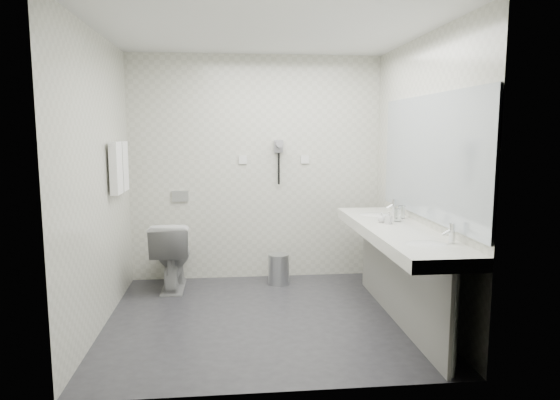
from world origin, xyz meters
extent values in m
plane|color=#29282D|center=(0.00, 0.00, 0.00)|extent=(2.80, 2.80, 0.00)
plane|color=silver|center=(0.00, 0.00, 2.50)|extent=(2.80, 2.80, 0.00)
plane|color=beige|center=(0.00, 1.30, 1.25)|extent=(2.80, 0.00, 2.80)
plane|color=beige|center=(0.00, -1.30, 1.25)|extent=(2.80, 0.00, 2.80)
plane|color=beige|center=(-1.40, 0.00, 1.25)|extent=(0.00, 2.60, 2.60)
plane|color=beige|center=(1.40, 0.00, 1.25)|extent=(0.00, 2.60, 2.60)
cube|color=silver|center=(1.12, -0.20, 0.80)|extent=(0.55, 2.20, 0.10)
cube|color=gray|center=(1.15, -0.20, 0.38)|extent=(0.03, 2.15, 0.75)
cylinder|color=silver|center=(1.18, -1.24, 0.38)|extent=(0.06, 0.06, 0.75)
cylinder|color=silver|center=(1.18, 0.84, 0.38)|extent=(0.06, 0.06, 0.75)
cube|color=#B2BCC6|center=(1.39, -0.20, 1.45)|extent=(0.02, 2.20, 1.05)
ellipsoid|color=silver|center=(1.12, -0.85, 0.83)|extent=(0.40, 0.31, 0.05)
ellipsoid|color=silver|center=(1.12, 0.45, 0.83)|extent=(0.40, 0.31, 0.05)
cylinder|color=silver|center=(1.32, -0.85, 0.92)|extent=(0.04, 0.04, 0.15)
cylinder|color=silver|center=(1.32, 0.45, 0.92)|extent=(0.04, 0.04, 0.15)
imported|color=silver|center=(1.10, -0.05, 0.91)|extent=(0.07, 0.07, 0.11)
imported|color=silver|center=(1.06, 0.02, 0.89)|extent=(0.09, 0.09, 0.09)
cylinder|color=silver|center=(1.22, 0.05, 0.91)|extent=(0.08, 0.08, 0.12)
cylinder|color=silver|center=(1.31, 0.20, 0.91)|extent=(0.07, 0.07, 0.12)
imported|color=silver|center=(-0.92, 0.96, 0.36)|extent=(0.41, 0.72, 0.73)
cube|color=#B2B5BA|center=(-0.85, 1.29, 0.95)|extent=(0.18, 0.02, 0.12)
cylinder|color=#B2B5BA|center=(0.22, 0.98, 0.16)|extent=(0.25, 0.25, 0.32)
cylinder|color=#B2B5BA|center=(0.22, 0.98, 0.33)|extent=(0.23, 0.23, 0.02)
cylinder|color=silver|center=(-1.35, 0.55, 1.55)|extent=(0.02, 0.62, 0.02)
cube|color=white|center=(-1.34, 0.41, 1.33)|extent=(0.07, 0.24, 0.48)
cube|color=white|center=(-1.34, 0.69, 1.33)|extent=(0.07, 0.24, 0.48)
cube|color=gray|center=(0.25, 1.27, 1.50)|extent=(0.10, 0.04, 0.14)
cylinder|color=gray|center=(0.25, 1.20, 1.53)|extent=(0.08, 0.14, 0.08)
cylinder|color=black|center=(0.25, 1.26, 1.25)|extent=(0.02, 0.02, 0.35)
cube|color=silver|center=(-0.15, 1.29, 1.35)|extent=(0.09, 0.02, 0.09)
cube|color=silver|center=(0.55, 1.29, 1.35)|extent=(0.09, 0.02, 0.09)
camera|label=1|loc=(-0.31, -4.31, 1.67)|focal=32.12mm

